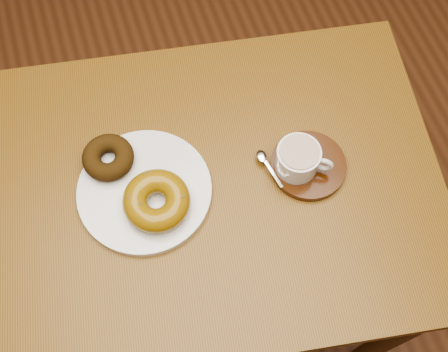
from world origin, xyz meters
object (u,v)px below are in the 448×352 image
object	(u,v)px
cafe_table	(215,208)
coffee_cup	(299,159)
donut_plate	(145,191)
saucer	(308,166)

from	to	relation	value
cafe_table	coffee_cup	xyz separation A→B (m)	(0.16, -0.02, 0.17)
donut_plate	coffee_cup	world-z (taller)	coffee_cup
cafe_table	saucer	size ratio (longest dim) A/B	6.67
saucer	coffee_cup	world-z (taller)	coffee_cup
cafe_table	saucer	xyz separation A→B (m)	(0.18, -0.02, 0.14)
cafe_table	coffee_cup	distance (m)	0.23
coffee_cup	cafe_table	bearing A→B (deg)	-153.17
cafe_table	saucer	world-z (taller)	saucer
donut_plate	saucer	distance (m)	0.31
cafe_table	donut_plate	xyz separation A→B (m)	(-0.13, 0.02, 0.14)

